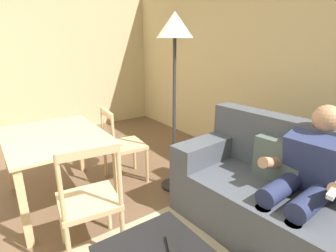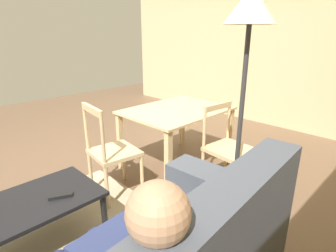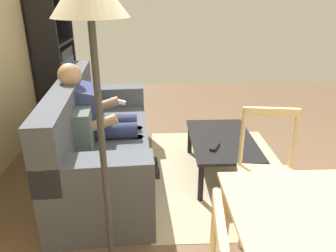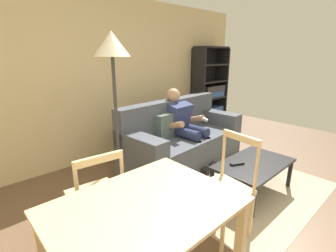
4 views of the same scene
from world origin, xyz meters
name	(u,v)px [view 1 (image 1 of 4)]	position (x,y,z in m)	size (l,w,h in m)	color
wall_back	(290,71)	(0.00, 2.90, 1.25)	(6.56, 0.12, 2.51)	#D1BC8C
couch	(298,205)	(0.84, 1.82, 0.35)	(2.08, 0.96, 0.96)	#474C56
person_lounging	(304,180)	(0.86, 1.80, 0.60)	(0.61, 0.89, 1.14)	navy
tv_remote	(172,246)	(0.65, 0.73, 0.40)	(0.05, 0.17, 0.02)	black
dining_table	(56,145)	(-0.92, 0.45, 0.60)	(1.18, 0.89, 0.72)	#D1B27F
dining_chair_near_wall	(122,145)	(-0.92, 1.17, 0.44)	(0.46, 0.46, 0.88)	#D1B27F
dining_chair_facing_couch	(89,202)	(0.00, 0.45, 0.46)	(0.47, 0.47, 0.95)	#D1B27F
floor_lamp	(175,43)	(-0.44, 1.56, 1.57)	(0.36, 0.36, 1.86)	black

